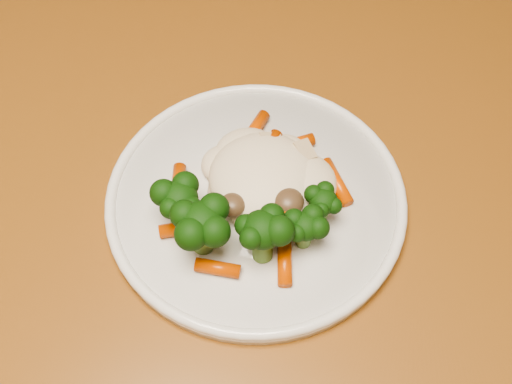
# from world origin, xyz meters

# --- Properties ---
(dining_table) EXTENTS (1.36, 1.12, 0.75)m
(dining_table) POSITION_xyz_m (-0.07, -0.27, 0.65)
(dining_table) COLOR #975B22
(dining_table) RESTS_ON ground
(plate) EXTENTS (0.27, 0.27, 0.01)m
(plate) POSITION_xyz_m (0.03, -0.25, 0.76)
(plate) COLOR white
(plate) RESTS_ON dining_table
(meal) EXTENTS (0.16, 0.18, 0.05)m
(meal) POSITION_xyz_m (0.03, -0.26, 0.78)
(meal) COLOR #FFEECB
(meal) RESTS_ON plate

